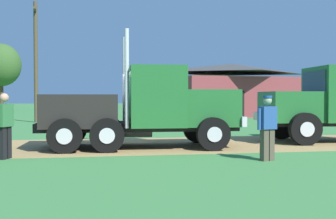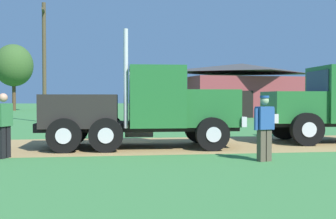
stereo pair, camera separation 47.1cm
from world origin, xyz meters
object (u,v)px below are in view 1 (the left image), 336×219
at_px(truck_near_left, 334,106).
at_px(utility_pole_near, 36,58).
at_px(truck_foreground_white, 143,109).
at_px(visitor_walking_mid, 267,125).
at_px(visitor_standing_near, 4,123).
at_px(shed_building, 233,91).

height_order(truck_near_left, utility_pole_near, utility_pole_near).
xyz_separation_m(truck_foreground_white, visitor_walking_mid, (2.90, -3.52, -0.35)).
distance_m(truck_foreground_white, utility_pole_near, 16.44).
distance_m(visitor_standing_near, visitor_walking_mid, 7.08).
relative_size(truck_foreground_white, visitor_walking_mid, 3.90).
bearing_deg(shed_building, utility_pole_near, -155.02).
height_order(visitor_standing_near, utility_pole_near, utility_pole_near).
height_order(truck_near_left, visitor_standing_near, truck_near_left).
bearing_deg(visitor_walking_mid, utility_pole_near, 114.00).
distance_m(shed_building, utility_pole_near, 17.90).
xyz_separation_m(truck_foreground_white, shed_building, (10.68, 22.74, 0.97)).
bearing_deg(utility_pole_near, visitor_standing_near, -85.26).
relative_size(truck_near_left, shed_building, 0.64).
bearing_deg(visitor_standing_near, shed_building, 59.31).
relative_size(truck_foreground_white, utility_pole_near, 0.84).
relative_size(truck_foreground_white, shed_building, 0.57).
bearing_deg(visitor_standing_near, utility_pole_near, 94.74).
height_order(truck_foreground_white, utility_pole_near, utility_pole_near).
relative_size(truck_near_left, visitor_walking_mid, 4.35).
relative_size(visitor_walking_mid, utility_pole_near, 0.22).
distance_m(truck_near_left, utility_pole_near, 19.62).
bearing_deg(utility_pole_near, truck_near_left, -48.75).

